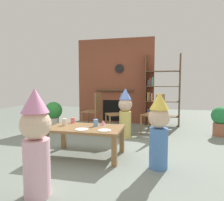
% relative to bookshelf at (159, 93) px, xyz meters
% --- Properties ---
extents(ground_plane, '(12.00, 12.00, 0.00)m').
position_rel_bookshelf_xyz_m(ground_plane, '(-0.99, -2.40, -0.88)').
color(ground_plane, gray).
extents(brick_fireplace_feature, '(2.20, 0.28, 2.40)m').
position_rel_bookshelf_xyz_m(brick_fireplace_feature, '(-1.25, 0.20, 0.31)').
color(brick_fireplace_feature, brown).
rests_on(brick_fireplace_feature, ground_plane).
extents(bookshelf, '(0.90, 0.28, 1.90)m').
position_rel_bookshelf_xyz_m(bookshelf, '(0.00, 0.00, 0.00)').
color(bookshelf, brown).
rests_on(bookshelf, ground_plane).
extents(coffee_table, '(1.13, 0.67, 0.45)m').
position_rel_bookshelf_xyz_m(coffee_table, '(-1.10, -2.67, -0.50)').
color(coffee_table, olive).
rests_on(coffee_table, ground_plane).
extents(paper_cup_near_left, '(0.07, 0.07, 0.11)m').
position_rel_bookshelf_xyz_m(paper_cup_near_left, '(-1.48, -2.62, -0.38)').
color(paper_cup_near_left, silver).
rests_on(paper_cup_near_left, coffee_table).
extents(paper_cup_near_right, '(0.07, 0.07, 0.11)m').
position_rel_bookshelf_xyz_m(paper_cup_near_right, '(-0.97, -2.56, -0.38)').
color(paper_cup_near_right, '#669EE0').
rests_on(paper_cup_near_right, coffee_table).
extents(paper_cup_center, '(0.07, 0.07, 0.09)m').
position_rel_bookshelf_xyz_m(paper_cup_center, '(-1.44, -2.39, -0.39)').
color(paper_cup_center, '#E5666B').
rests_on(paper_cup_center, coffee_table).
extents(paper_plate_front, '(0.19, 0.19, 0.01)m').
position_rel_bookshelf_xyz_m(paper_plate_front, '(-1.09, -2.86, -0.43)').
color(paper_plate_front, white).
rests_on(paper_plate_front, coffee_table).
extents(paper_plate_rear, '(0.19, 0.19, 0.01)m').
position_rel_bookshelf_xyz_m(paper_plate_rear, '(-0.75, -2.84, -0.43)').
color(paper_plate_rear, white).
rests_on(paper_plate_rear, coffee_table).
extents(birthday_cake_slice, '(0.10, 0.10, 0.08)m').
position_rel_bookshelf_xyz_m(birthday_cake_slice, '(-0.88, -2.46, -0.39)').
color(birthday_cake_slice, pink).
rests_on(birthday_cake_slice, coffee_table).
extents(table_fork, '(0.15, 0.03, 0.01)m').
position_rel_bookshelf_xyz_m(table_fork, '(-1.08, -2.65, -0.43)').
color(table_fork, silver).
rests_on(table_fork, coffee_table).
extents(child_with_cone_hat, '(0.30, 0.30, 1.08)m').
position_rel_bookshelf_xyz_m(child_with_cone_hat, '(-1.16, -3.86, -0.31)').
color(child_with_cone_hat, '#EAB2C6').
rests_on(child_with_cone_hat, ground_plane).
extents(child_in_pink, '(0.28, 0.28, 1.01)m').
position_rel_bookshelf_xyz_m(child_in_pink, '(0.00, -2.89, -0.35)').
color(child_in_pink, '#4C7FC6').
rests_on(child_in_pink, ground_plane).
extents(child_by_the_chairs, '(0.28, 0.28, 1.03)m').
position_rel_bookshelf_xyz_m(child_by_the_chairs, '(-0.68, -1.45, -0.34)').
color(child_by_the_chairs, '#E0CC66').
rests_on(child_by_the_chairs, ground_plane).
extents(dining_chair_left, '(0.44, 0.44, 0.90)m').
position_rel_bookshelf_xyz_m(dining_chair_left, '(-1.53, -0.88, -0.37)').
color(dining_chair_left, olive).
rests_on(dining_chair_left, ground_plane).
extents(dining_chair_middle, '(0.54, 0.54, 0.90)m').
position_rel_bookshelf_xyz_m(dining_chair_middle, '(-0.86, -1.14, -0.37)').
color(dining_chair_middle, olive).
rests_on(dining_chair_middle, ground_plane).
extents(dining_chair_right, '(0.53, 0.53, 0.90)m').
position_rel_bookshelf_xyz_m(dining_chair_right, '(-0.06, -1.12, -0.37)').
color(dining_chair_right, olive).
rests_on(dining_chair_right, ground_plane).
extents(potted_plant_tall, '(0.38, 0.38, 0.63)m').
position_rel_bookshelf_xyz_m(potted_plant_tall, '(1.29, -0.84, -0.54)').
color(potted_plant_tall, '#9E5B42').
rests_on(potted_plant_tall, ground_plane).
extents(potted_plant_short, '(0.44, 0.44, 0.66)m').
position_rel_bookshelf_xyz_m(potted_plant_short, '(-2.61, -0.95, -0.50)').
color(potted_plant_short, beige).
rests_on(potted_plant_short, ground_plane).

